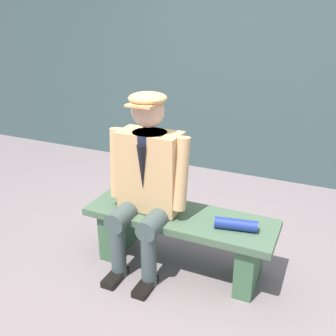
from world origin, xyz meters
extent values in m
plane|color=slate|center=(0.00, 0.00, 0.00)|extent=(30.00, 30.00, 0.00)
cube|color=#49654A|center=(0.00, 0.00, 0.42)|extent=(1.40, 0.45, 0.05)
cube|color=#406746|center=(-0.53, 0.00, 0.20)|extent=(0.13, 0.38, 0.39)
cube|color=#406746|center=(0.53, 0.00, 0.20)|extent=(0.13, 0.38, 0.39)
cube|color=tan|center=(0.23, 0.00, 0.75)|extent=(0.45, 0.24, 0.59)
cylinder|color=#1E2338|center=(0.23, 0.00, 1.01)|extent=(0.25, 0.25, 0.06)
cone|color=black|center=(0.23, 0.12, 0.82)|extent=(0.07, 0.07, 0.32)
sphere|color=#DBAD8C|center=(0.23, 0.02, 1.20)|extent=(0.23, 0.23, 0.23)
ellipsoid|color=#E9AC69|center=(0.23, 0.02, 1.28)|extent=(0.26, 0.26, 0.08)
cube|color=#E9AC69|center=(0.23, 0.12, 1.25)|extent=(0.18, 0.10, 0.02)
cylinder|color=#425150|center=(0.11, 0.15, 0.45)|extent=(0.15, 0.40, 0.15)
cylinder|color=#425150|center=(0.11, 0.29, 0.23)|extent=(0.11, 0.11, 0.45)
cube|color=black|center=(0.11, 0.35, 0.03)|extent=(0.10, 0.24, 0.05)
cylinder|color=tan|center=(-0.02, 0.04, 0.79)|extent=(0.11, 0.17, 0.52)
cylinder|color=#425150|center=(0.36, 0.15, 0.45)|extent=(0.15, 0.40, 0.15)
cylinder|color=#425150|center=(0.36, 0.29, 0.23)|extent=(0.11, 0.11, 0.45)
cube|color=black|center=(0.36, 0.35, 0.03)|extent=(0.10, 0.24, 0.05)
cylinder|color=tan|center=(0.49, 0.04, 0.79)|extent=(0.10, 0.14, 0.52)
cylinder|color=navy|center=(-0.43, 0.04, 0.49)|extent=(0.30, 0.13, 0.08)
cube|color=#3C5153|center=(0.00, -2.09, 1.13)|extent=(12.00, 0.24, 2.26)
camera|label=1|loc=(-0.93, 2.26, 1.81)|focal=40.81mm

